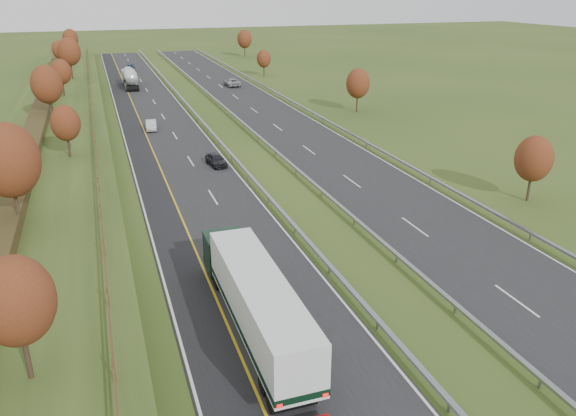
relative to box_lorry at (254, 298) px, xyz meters
name	(u,v)px	position (x,y,z in m)	size (l,w,h in m)	color
ground	(233,139)	(8.97, 42.18, -2.33)	(400.00, 400.00, 0.00)	#324619
near_carriageway	(164,135)	(0.97, 47.18, -2.31)	(10.50, 200.00, 0.04)	black
far_carriageway	(284,125)	(17.47, 47.18, -2.31)	(10.50, 200.00, 0.04)	black
hard_shoulder	(135,137)	(-2.78, 47.18, -2.31)	(3.00, 200.00, 0.04)	black
lane_markings	(213,131)	(7.37, 47.06, -2.28)	(26.75, 200.00, 0.01)	silver
embankment_left	(56,135)	(-12.03, 47.18, -1.33)	(12.00, 200.00, 2.00)	#324619
hedge_left	(37,124)	(-14.03, 47.18, 0.22)	(2.20, 180.00, 1.10)	#363416
fence_left	(93,120)	(-7.53, 46.76, 0.40)	(0.12, 189.06, 1.20)	#422B19
median_barrier_near	(207,127)	(6.67, 47.18, -1.72)	(0.32, 200.00, 0.71)	gray
median_barrier_far	(244,124)	(11.77, 47.18, -1.72)	(0.32, 200.00, 0.71)	gray
outer_barrier_far	(323,118)	(23.27, 47.18, -1.71)	(0.32, 200.00, 0.71)	gray
trees_left	(51,96)	(-11.68, 43.81, 4.04)	(6.64, 164.30, 7.66)	#2D2116
trees_far	(302,64)	(30.76, 76.39, 1.92)	(8.45, 118.60, 7.12)	#2D2116
box_lorry	(254,298)	(0.00, 0.00, 0.00)	(2.58, 16.28, 4.06)	black
road_tanker	(130,77)	(-0.30, 86.52, -0.47)	(2.40, 11.22, 3.46)	silver
car_dark_near	(216,160)	(4.58, 31.72, -1.64)	(1.53, 3.80, 1.30)	black
car_silver_mid	(151,125)	(-0.30, 50.42, -1.65)	(1.36, 3.91, 1.29)	silver
car_small_far	(130,68)	(1.32, 108.91, -1.63)	(1.85, 4.55, 1.32)	#141940
car_oncoming	(232,82)	(18.30, 81.37, -1.56)	(2.44, 5.29, 1.47)	#A3A3A7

